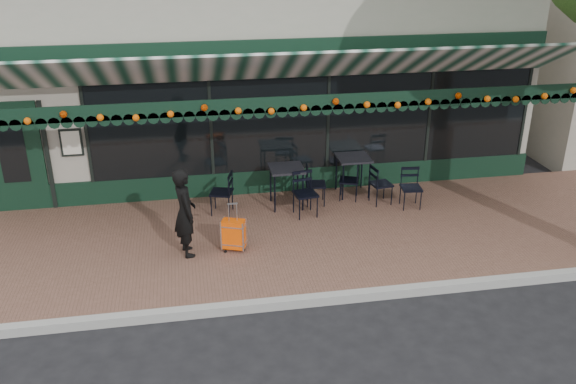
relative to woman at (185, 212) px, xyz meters
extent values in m
plane|color=black|center=(1.61, -1.60, -0.93)|extent=(80.00, 80.00, 0.00)
cube|color=brown|center=(1.61, 0.40, -0.85)|extent=(18.00, 4.00, 0.15)
cube|color=#9E9E99|center=(1.61, -1.68, -0.85)|extent=(18.00, 0.16, 0.15)
cube|color=#A59C8F|center=(1.61, 6.40, 1.32)|extent=(12.00, 8.00, 4.50)
cube|color=black|center=(2.81, 2.38, 0.72)|extent=(9.20, 0.04, 2.00)
cube|color=black|center=(-3.19, 2.38, 0.32)|extent=(1.10, 0.07, 2.20)
cube|color=silver|center=(-2.09, 2.34, 0.57)|extent=(0.42, 0.04, 0.55)
cube|color=black|center=(1.61, 0.92, 1.53)|extent=(12.00, 0.03, 0.28)
cylinder|color=orange|center=(1.61, 0.86, 1.51)|extent=(11.60, 0.12, 0.12)
imported|color=black|center=(0.00, 0.00, 0.00)|extent=(0.49, 0.64, 1.56)
cube|color=#FE5208|center=(0.80, -0.02, -0.47)|extent=(0.44, 0.34, 0.52)
cube|color=black|center=(0.80, -0.02, -0.75)|extent=(0.44, 0.34, 0.05)
cube|color=silver|center=(0.80, -0.02, -0.05)|extent=(0.17, 0.08, 0.32)
cube|color=black|center=(3.48, 1.99, 0.03)|extent=(0.67, 0.67, 0.04)
cylinder|color=black|center=(3.20, 1.71, -0.39)|extent=(0.03, 0.03, 0.78)
cylinder|color=black|center=(3.76, 1.71, -0.39)|extent=(0.03, 0.03, 0.78)
cylinder|color=black|center=(3.20, 2.27, -0.39)|extent=(0.03, 0.03, 0.78)
cylinder|color=black|center=(3.76, 2.27, -0.39)|extent=(0.03, 0.03, 0.78)
cube|color=black|center=(2.02, 1.64, 0.03)|extent=(0.67, 0.67, 0.04)
cylinder|color=black|center=(1.74, 1.36, -0.39)|extent=(0.03, 0.03, 0.78)
cylinder|color=black|center=(2.29, 1.36, -0.39)|extent=(0.03, 0.03, 0.78)
cylinder|color=black|center=(1.74, 1.92, -0.39)|extent=(0.03, 0.03, 0.78)
cylinder|color=black|center=(2.29, 1.92, -0.39)|extent=(0.03, 0.03, 0.78)
camera|label=1|loc=(0.11, -9.39, 4.40)|focal=38.00mm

